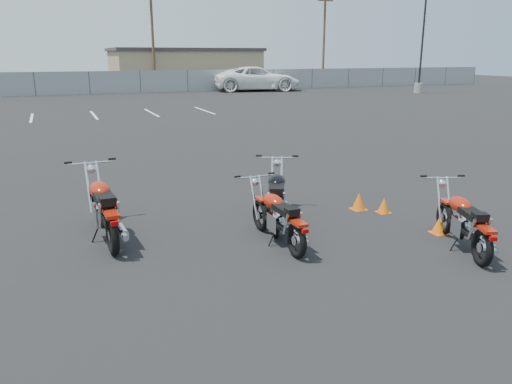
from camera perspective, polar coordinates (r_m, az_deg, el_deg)
name	(u,v)px	position (r m, az deg, el deg)	size (l,w,h in m)	color
ground	(258,238)	(8.60, 0.28, -5.30)	(120.00, 120.00, 0.00)	black
motorcycle_front_red	(104,209)	(8.81, -17.01, -1.85)	(0.92, 2.39, 1.17)	black
motorcycle_second_black	(277,198)	(9.20, 2.41, -0.66)	(1.36, 2.16, 1.09)	black
motorcycle_third_red	(278,218)	(8.25, 2.53, -2.93)	(0.77, 2.00, 0.98)	black
motorcycle_rear_red	(464,222)	(8.68, 22.66, -3.17)	(1.11, 2.01, 1.00)	black
training_cone_near	(359,201)	(10.33, 11.68, -1.04)	(0.29, 0.29, 0.35)	orange
training_cone_far	(440,224)	(9.36, 20.25, -3.50)	(0.27, 0.27, 0.33)	orange
training_cone_extra	(384,205)	(10.25, 14.40, -1.48)	(0.25, 0.25, 0.30)	orange
light_pole_east	(421,57)	(44.16, 18.35, 14.40)	(0.80, 0.70, 10.80)	gray
chainlink_fence	(89,83)	(42.60, -18.51, 11.74)	(80.06, 0.06, 1.80)	gray
tan_building_east	(184,67)	(53.08, -8.26, 13.97)	(14.40, 9.40, 3.70)	#9C8965
utility_pole_c	(153,36)	(47.34, -11.73, 17.08)	(1.80, 0.24, 9.00)	#4B3623
utility_pole_d	(324,39)	(54.65, 7.78, 16.99)	(1.80, 0.24, 9.00)	#4B3623
parking_line_stripes	(63,116)	(27.60, -21.14, 8.06)	(15.12, 4.00, 0.01)	silver
white_van	(257,72)	(44.51, 0.11, 13.59)	(8.62, 3.45, 3.27)	white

